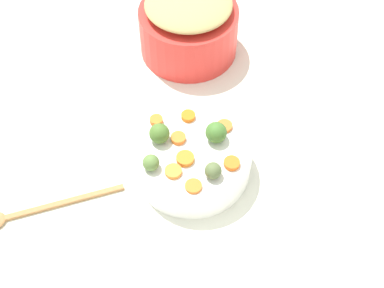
{
  "coord_description": "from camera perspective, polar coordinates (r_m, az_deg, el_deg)",
  "views": [
    {
      "loc": [
        0.62,
        -0.14,
        0.92
      ],
      "look_at": [
        0.01,
        -0.06,
        0.1
      ],
      "focal_mm": 51.61,
      "sensor_mm": 36.0,
      "label": 1
    }
  ],
  "objects": [
    {
      "name": "tabletop",
      "position": [
        1.11,
        2.84,
        -2.01
      ],
      "size": [
        2.4,
        2.4,
        0.02
      ],
      "primitive_type": "cube",
      "color": "white",
      "rests_on": "ground"
    },
    {
      "name": "carrot_slice_0",
      "position": [
        1.01,
        4.13,
        -1.99
      ],
      "size": [
        0.04,
        0.04,
        0.01
      ],
      "primitive_type": "cylinder",
      "rotation": [
        0.0,
        0.0,
        3.77
      ],
      "color": "orange",
      "rests_on": "serving_bowl_carrots"
    },
    {
      "name": "brussels_sprout_3",
      "position": [
        1.03,
        -3.39,
        1.1
      ],
      "size": [
        0.04,
        0.04,
        0.04
      ],
      "primitive_type": "sphere",
      "color": "#4B722D",
      "rests_on": "serving_bowl_carrots"
    },
    {
      "name": "metal_pot",
      "position": [
        1.27,
        -0.35,
        11.62
      ],
      "size": [
        0.22,
        0.22,
        0.11
      ],
      "primitive_type": "cylinder",
      "color": "red",
      "rests_on": "tabletop"
    },
    {
      "name": "carrot_slice_2",
      "position": [
        1.07,
        -0.39,
        2.91
      ],
      "size": [
        0.04,
        0.04,
        0.01
      ],
      "primitive_type": "cylinder",
      "rotation": [
        0.0,
        0.0,
        2.66
      ],
      "color": "orange",
      "rests_on": "serving_bowl_carrots"
    },
    {
      "name": "wooden_spoon",
      "position": [
        1.08,
        -17.75,
        -7.01
      ],
      "size": [
        0.08,
        0.29,
        0.01
      ],
      "color": "#AB7846",
      "rests_on": "tabletop"
    },
    {
      "name": "brussels_sprout_2",
      "position": [
        0.99,
        -4.26,
        -1.94
      ],
      "size": [
        0.03,
        0.03,
        0.03
      ],
      "primitive_type": "sphere",
      "color": "#5E803F",
      "rests_on": "serving_bowl_carrots"
    },
    {
      "name": "serving_bowl_carrots",
      "position": [
        1.06,
        0.0,
        -1.5
      ],
      "size": [
        0.23,
        0.23,
        0.07
      ],
      "primitive_type": "cylinder",
      "color": "white",
      "rests_on": "tabletop"
    },
    {
      "name": "carrot_slice_3",
      "position": [
        1.0,
        -1.94,
        -2.84
      ],
      "size": [
        0.04,
        0.04,
        0.01
      ],
      "primitive_type": "cylinder",
      "rotation": [
        0.0,
        0.0,
        5.38
      ],
      "color": "orange",
      "rests_on": "serving_bowl_carrots"
    },
    {
      "name": "brussels_sprout_0",
      "position": [
        1.03,
        2.53,
        1.12
      ],
      "size": [
        0.04,
        0.04,
        0.04
      ],
      "primitive_type": "sphere",
      "color": "#45752F",
      "rests_on": "serving_bowl_carrots"
    },
    {
      "name": "carrot_slice_7",
      "position": [
        1.04,
        -1.43,
        0.61
      ],
      "size": [
        0.04,
        0.04,
        0.01
      ],
      "primitive_type": "cylinder",
      "rotation": [
        0.0,
        0.0,
        2.72
      ],
      "color": "orange",
      "rests_on": "serving_bowl_carrots"
    },
    {
      "name": "carrot_slice_6",
      "position": [
        0.98,
        0.15,
        -4.38
      ],
      "size": [
        0.04,
        0.04,
        0.01
      ],
      "primitive_type": "cylinder",
      "rotation": [
        0.0,
        0.0,
        5.01
      ],
      "color": "orange",
      "rests_on": "serving_bowl_carrots"
    },
    {
      "name": "carrot_slice_4",
      "position": [
        1.06,
        3.37,
        1.87
      ],
      "size": [
        0.04,
        0.04,
        0.01
      ],
      "primitive_type": "cylinder",
      "rotation": [
        0.0,
        0.0,
        5.81
      ],
      "color": "orange",
      "rests_on": "serving_bowl_carrots"
    },
    {
      "name": "carrot_slice_5",
      "position": [
        1.07,
        -3.71,
        2.44
      ],
      "size": [
        0.03,
        0.03,
        0.01
      ],
      "primitive_type": "cylinder",
      "rotation": [
        0.0,
        0.0,
        2.12
      ],
      "color": "orange",
      "rests_on": "serving_bowl_carrots"
    },
    {
      "name": "stuffing_mound",
      "position": [
        1.23,
        -0.37,
        14.27
      ],
      "size": [
        0.19,
        0.19,
        0.04
      ],
      "primitive_type": "ellipsoid",
      "color": "tan",
      "rests_on": "metal_pot"
    },
    {
      "name": "dish_towel",
      "position": [
        1.06,
        18.82,
        -9.28
      ],
      "size": [
        0.22,
        0.17,
        0.01
      ],
      "primitive_type": "cube",
      "rotation": [
        0.0,
        0.0,
        0.25
      ],
      "color": "beige",
      "rests_on": "tabletop"
    },
    {
      "name": "carrot_slice_1",
      "position": [
        1.01,
        -0.71,
        -1.51
      ],
      "size": [
        0.04,
        0.04,
        0.01
      ],
      "primitive_type": "cylinder",
      "rotation": [
        0.0,
        0.0,
        2.82
      ],
      "color": "orange",
      "rests_on": "serving_bowl_carrots"
    },
    {
      "name": "brussels_sprout_1",
      "position": [
        0.98,
        2.2,
        -2.77
      ],
      "size": [
        0.03,
        0.03,
        0.03
      ],
      "primitive_type": "sphere",
      "color": "#596B3F",
      "rests_on": "serving_bowl_carrots"
    }
  ]
}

